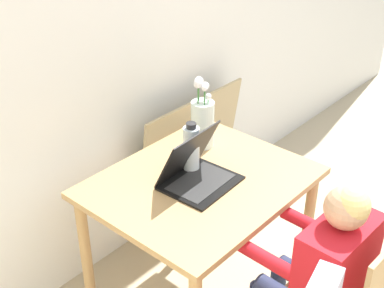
% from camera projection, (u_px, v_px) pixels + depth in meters
% --- Properties ---
extents(wall_back, '(6.40, 0.05, 2.50)m').
position_uv_depth(wall_back, '(133.00, 23.00, 2.58)').
color(wall_back, white).
rests_on(wall_back, ground_plane).
extents(dining_table, '(0.93, 0.76, 0.73)m').
position_uv_depth(dining_table, '(201.00, 199.00, 2.39)').
color(dining_table, tan).
rests_on(dining_table, ground_plane).
extents(person_seated, '(0.35, 0.43, 1.02)m').
position_uv_depth(person_seated, '(323.00, 268.00, 2.01)').
color(person_seated, red).
rests_on(person_seated, ground_plane).
extents(laptop, '(0.33, 0.27, 0.24)m').
position_uv_depth(laptop, '(195.00, 171.00, 2.29)').
color(laptop, black).
rests_on(laptop, dining_table).
extents(flower_vase, '(0.11, 0.11, 0.35)m').
position_uv_depth(flower_vase, '(202.00, 121.00, 2.53)').
color(flower_vase, silver).
rests_on(flower_vase, dining_table).
extents(water_bottle, '(0.07, 0.07, 0.24)m').
position_uv_depth(water_bottle, '(191.00, 148.00, 2.35)').
color(water_bottle, silver).
rests_on(water_bottle, dining_table).
extents(cardboard_panel, '(0.78, 0.13, 0.80)m').
position_uv_depth(cardboard_panel, '(190.00, 159.00, 3.12)').
color(cardboard_panel, tan).
rests_on(cardboard_panel, ground_plane).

